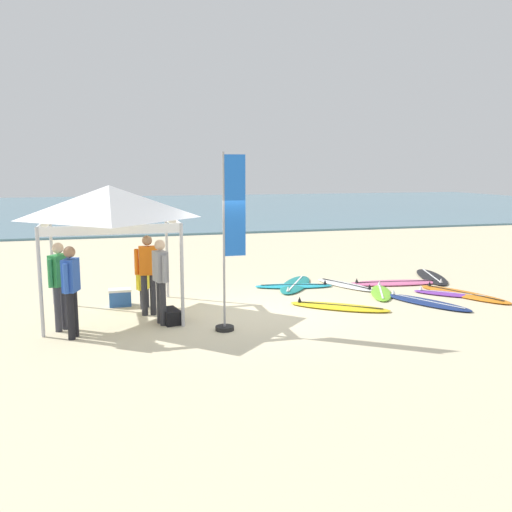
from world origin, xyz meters
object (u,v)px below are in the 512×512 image
(canopy_tent, at_px, (109,203))
(person_orange, at_px, (148,269))
(surfboard_teal, at_px, (295,284))
(surfboard_white, at_px, (346,285))
(surfboard_black, at_px, (432,277))
(banner_flag, at_px, (230,250))
(person_grey, at_px, (161,276))
(surfboard_cyan, at_px, (294,286))
(surfboard_navy, at_px, (426,302))
(person_yellow, at_px, (144,279))
(person_green, at_px, (60,280))
(surfboard_pink, at_px, (394,283))
(surfboard_orange, at_px, (464,294))
(gear_bag_near_tent, at_px, (170,316))
(person_blue, at_px, (71,286))
(surfboard_yellow, at_px, (339,307))
(surfboard_lime, at_px, (381,293))
(surfboard_purple, at_px, (451,294))
(cooler_box, at_px, (120,297))

(canopy_tent, bearing_deg, person_orange, -19.82)
(surfboard_teal, bearing_deg, surfboard_white, -17.51)
(surfboard_white, bearing_deg, canopy_tent, -167.89)
(surfboard_black, distance_m, banner_flag, 7.66)
(person_grey, bearing_deg, surfboard_cyan, 34.71)
(canopy_tent, height_order, person_orange, canopy_tent)
(surfboard_navy, xyz_separation_m, person_grey, (-6.07, -0.07, 0.95))
(person_yellow, relative_size, banner_flag, 0.35)
(canopy_tent, height_order, person_green, canopy_tent)
(person_orange, bearing_deg, surfboard_pink, 12.36)
(surfboard_orange, bearing_deg, banner_flag, -168.03)
(surfboard_orange, xyz_separation_m, person_yellow, (-7.66, 0.84, 0.62))
(person_orange, bearing_deg, gear_bag_near_tent, -63.49)
(surfboard_black, bearing_deg, person_blue, -161.68)
(surfboard_navy, height_order, surfboard_yellow, same)
(surfboard_black, bearing_deg, surfboard_yellow, -148.10)
(banner_flag, bearing_deg, person_green, 165.07)
(canopy_tent, bearing_deg, surfboard_white, 12.11)
(surfboard_pink, xyz_separation_m, surfboard_lime, (-0.94, -1.00, 0.00))
(surfboard_orange, relative_size, surfboard_yellow, 1.16)
(person_grey, relative_size, gear_bag_near_tent, 2.85)
(canopy_tent, relative_size, surfboard_cyan, 1.31)
(person_yellow, bearing_deg, person_green, -141.81)
(person_yellow, bearing_deg, banner_flag, -55.57)
(surfboard_white, distance_m, surfboard_purple, 2.65)
(surfboard_orange, bearing_deg, canopy_tent, 176.74)
(surfboard_black, bearing_deg, surfboard_teal, 179.43)
(surfboard_orange, relative_size, person_grey, 1.49)
(surfboard_yellow, bearing_deg, surfboard_cyan, 95.82)
(person_green, xyz_separation_m, person_yellow, (1.67, 1.31, -0.33))
(person_grey, xyz_separation_m, cooler_box, (-0.76, 1.76, -0.79))
(surfboard_purple, relative_size, cooler_box, 3.36)
(surfboard_lime, xyz_separation_m, person_yellow, (-5.76, 0.17, 0.62))
(surfboard_cyan, bearing_deg, person_green, -156.10)
(surfboard_white, height_order, surfboard_yellow, same)
(person_grey, relative_size, person_yellow, 1.43)
(person_orange, xyz_separation_m, gear_bag_near_tent, (0.36, -0.73, -0.85))
(surfboard_lime, height_order, gear_bag_near_tent, gear_bag_near_tent)
(surfboard_pink, distance_m, surfboard_teal, 2.70)
(surfboard_navy, relative_size, person_orange, 1.33)
(surfboard_lime, relative_size, person_green, 1.08)
(surfboard_navy, height_order, surfboard_black, same)
(surfboard_white, height_order, person_grey, person_grey)
(surfboard_orange, height_order, surfboard_cyan, same)
(surfboard_black, relative_size, surfboard_teal, 1.02)
(canopy_tent, xyz_separation_m, surfboard_lime, (6.44, 0.19, -2.35))
(surfboard_purple, xyz_separation_m, person_blue, (-8.79, -1.13, 0.95))
(surfboard_orange, xyz_separation_m, surfboard_pink, (-0.96, 1.67, -0.00))
(surfboard_white, relative_size, person_green, 1.19)
(person_green, bearing_deg, surfboard_cyan, 23.90)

